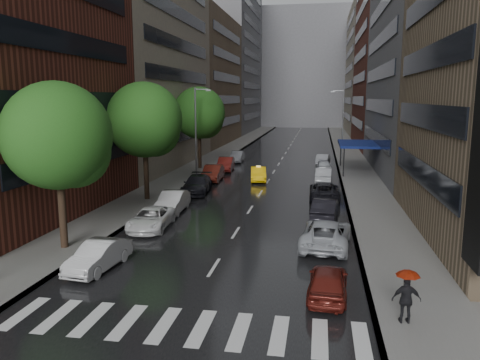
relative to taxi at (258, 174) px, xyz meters
name	(u,v)px	position (x,y,z in m)	size (l,w,h in m)	color
ground	(192,303)	(0.95, -27.98, -0.69)	(220.00, 220.00, 0.00)	gray
road	(285,154)	(0.95, 22.02, -0.69)	(14.00, 140.00, 0.01)	black
sidewalk_left	(224,153)	(-8.05, 22.02, -0.62)	(4.00, 140.00, 0.15)	gray
sidewalk_right	(349,155)	(9.95, 22.02, -0.62)	(4.00, 140.00, 0.15)	gray
crosswalk	(182,326)	(1.15, -29.98, -0.68)	(13.15, 2.80, 0.01)	silver
buildings_left	(198,48)	(-14.05, 30.81, 15.30)	(8.00, 108.00, 38.00)	maroon
buildings_right	(392,50)	(15.95, 28.72, 14.34)	(8.05, 109.10, 36.00)	#937A5B
building_far	(304,69)	(0.95, 90.02, 15.31)	(40.00, 14.00, 32.00)	slate
tree_near	(57,136)	(-7.65, -22.68, 5.48)	(5.66, 5.66, 9.02)	#382619
tree_mid	(144,120)	(-7.65, -10.26, 5.72)	(5.88, 5.88, 9.37)	#382619
tree_far	(199,113)	(-7.65, 6.60, 5.72)	(5.87, 5.87, 9.36)	#382619
taxi	(258,174)	(0.00, 0.00, 0.00)	(1.46, 4.19, 1.38)	yellow
parked_cars_left	(197,185)	(-4.45, -6.69, 0.04)	(2.55, 42.58, 1.56)	silver
parked_cars_right	(325,194)	(6.35, -8.97, 0.03)	(3.01, 43.12, 1.52)	maroon
ped_red_umbrella	(407,292)	(9.08, -28.60, 0.63)	(1.04, 0.82, 2.01)	black
street_lamp_left	(196,129)	(-6.77, 2.02, 4.20)	(1.74, 0.22, 9.00)	gray
street_lamp_right	(342,123)	(8.67, 17.02, 4.20)	(1.74, 0.22, 9.00)	gray
awning	(357,144)	(9.93, 7.02, 2.44)	(4.00, 8.00, 3.12)	navy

